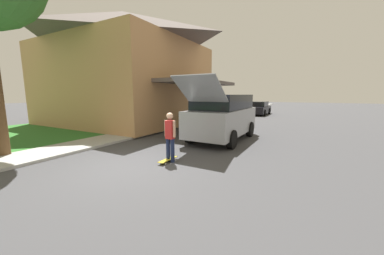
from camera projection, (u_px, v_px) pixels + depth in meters
ground_plane at (129, 165)px, 6.56m from camera, size 120.00×120.00×0.00m
lawn at (110, 124)px, 15.59m from camera, size 10.00×80.00×0.08m
sidewalk at (158, 128)px, 13.47m from camera, size 1.80×80.00×0.10m
house at (125, 67)px, 15.87m from camera, size 12.88×9.70×7.96m
suv_parked at (223, 116)px, 10.15m from camera, size 2.14×5.38×2.84m
car_down_street at (259, 108)px, 22.92m from camera, size 1.85×4.59×1.40m
skateboarder at (170, 135)px, 6.79m from camera, size 0.41×0.21×1.60m
skateboard at (168, 160)px, 6.88m from camera, size 0.21×0.84×0.10m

